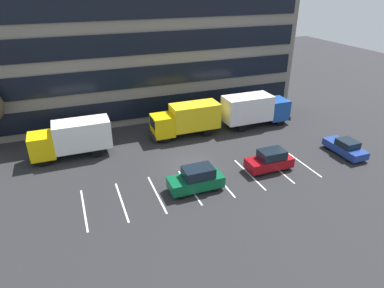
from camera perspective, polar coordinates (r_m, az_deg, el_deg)
The scene contains 9 objects.
ground_plane at distance 31.16m, azimuth -0.20°, elevation -3.55°, with size 120.00×120.00×0.00m, color #262628.
office_building at distance 45.06m, azimuth -8.71°, elevation 15.33°, with size 36.95×13.59×14.40m.
lot_markings at distance 28.48m, azimuth 2.25°, elevation -6.69°, with size 19.74×5.40×0.01m.
box_truck_blue at distance 39.43m, azimuth 10.56°, elevation 5.88°, with size 7.94×2.63×3.68m.
box_truck_yellow at distance 33.78m, azimuth -19.56°, elevation 1.04°, with size 7.51×2.49×3.48m.
box_truck_yellow_all at distance 36.25m, azimuth -0.90°, elevation 4.30°, with size 7.47×2.47×3.46m.
sedan_navy at distance 35.94m, azimuth 24.46°, elevation -0.52°, with size 1.81×4.32×1.55m.
suv_maroon at distance 30.83m, azimuth 13.00°, elevation -2.71°, with size 4.16×1.76×1.88m.
suv_forest at distance 27.24m, azimuth 0.75°, elevation -5.95°, with size 4.41×1.87×1.99m.
Camera 1 is at (-9.66, -25.28, 15.44)m, focal length 31.61 mm.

